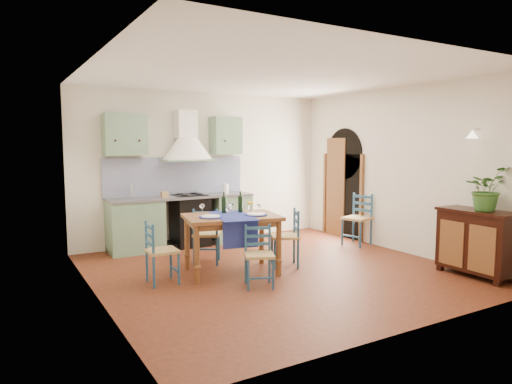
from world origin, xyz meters
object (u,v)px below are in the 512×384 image
at_px(dining_table, 232,222).
at_px(potted_plant, 486,189).
at_px(sideboard, 477,240).
at_px(chair_near, 259,255).

xyz_separation_m(dining_table, potted_plant, (2.88, -1.94, 0.50)).
height_order(sideboard, potted_plant, potted_plant).
relative_size(dining_table, chair_near, 1.84).
bearing_deg(dining_table, potted_plant, -33.93).
bearing_deg(chair_near, potted_plant, -23.16).
distance_m(chair_near, sideboard, 3.07).
height_order(dining_table, potted_plant, potted_plant).
relative_size(dining_table, potted_plant, 2.42).
distance_m(dining_table, sideboard, 3.42).
bearing_deg(sideboard, dining_table, 147.15).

